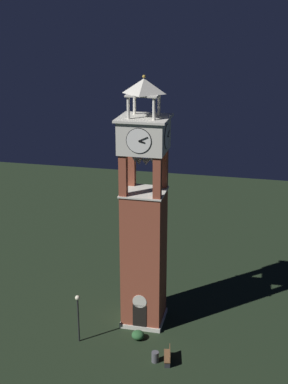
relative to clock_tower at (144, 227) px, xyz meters
The scene contains 6 objects.
ground 8.09m from the clock_tower, 103.41° to the left, with size 80.00×80.00×0.00m, color black.
clock_tower is the anchor object (origin of this frame).
park_bench 9.48m from the clock_tower, 59.62° to the right, with size 0.74×1.65×0.95m.
lamp_post 7.84m from the clock_tower, 136.43° to the right, with size 0.36×0.36×3.90m.
trash_bin 9.44m from the clock_tower, 68.90° to the right, with size 0.52×0.52×0.80m, color #4C4C51.
shrub_near_entry 8.21m from the clock_tower, 87.11° to the right, with size 0.98×0.98×0.67m, color #28562D.
Camera 1 is at (8.27, -36.48, 23.96)m, focal length 50.04 mm.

